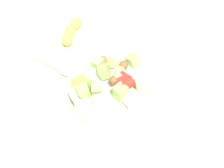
% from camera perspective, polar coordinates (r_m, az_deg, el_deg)
% --- Properties ---
extents(ground_plane, '(2.40, 2.40, 0.00)m').
position_cam_1_polar(ground_plane, '(0.64, -2.08, -3.41)').
color(ground_plane, silver).
extents(placemat, '(0.52, 0.31, 0.01)m').
position_cam_1_polar(placemat, '(0.64, -2.08, -3.24)').
color(placemat, tan).
rests_on(placemat, ground_plane).
extents(salad_bowl, '(0.22, 0.22, 0.11)m').
position_cam_1_polar(salad_bowl, '(0.61, -0.02, -0.55)').
color(salad_bowl, white).
rests_on(salad_bowl, placemat).
extents(serving_spoon, '(0.21, 0.05, 0.01)m').
position_cam_1_polar(serving_spoon, '(0.73, -13.12, 4.24)').
color(serving_spoon, '#B7B7BC').
rests_on(serving_spoon, placemat).
extents(banana_whole, '(0.07, 0.15, 0.04)m').
position_cam_1_polar(banana_whole, '(0.84, -9.63, 12.25)').
color(banana_whole, yellow).
rests_on(banana_whole, ground_plane).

